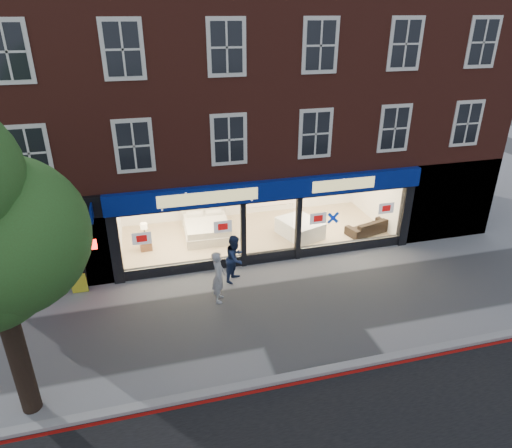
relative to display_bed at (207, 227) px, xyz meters
name	(u,v)px	position (x,y,z in m)	size (l,w,h in m)	color
ground	(298,307)	(1.99, -5.70, -0.46)	(120.00, 120.00, 0.00)	gray
kerb_line	(338,375)	(1.99, -8.80, -0.45)	(60.00, 0.10, 0.01)	#8C0A07
kerb_stone	(335,368)	(1.99, -8.60, -0.40)	(60.00, 0.25, 0.12)	gray
showroom_floor	(256,235)	(1.99, -0.45, -0.41)	(11.00, 4.50, 0.10)	tan
building	(244,65)	(1.98, 1.24, 6.21)	(19.00, 8.26, 10.30)	#5E261D
display_bed	(207,227)	(0.00, 0.00, 0.00)	(1.95, 2.33, 1.28)	silver
bedside_table	(146,243)	(-2.51, -0.65, -0.08)	(0.45, 0.45, 0.55)	brown
mattress_stack	(300,228)	(3.72, -1.05, -0.02)	(1.83, 2.06, 0.68)	silver
sofa	(368,226)	(6.59, -1.52, -0.07)	(1.96, 0.77, 0.57)	black
a_board	(79,282)	(-4.78, -3.00, -0.06)	(0.52, 0.34, 0.80)	gold
pedestrian_grey	(219,277)	(-0.35, -4.64, 0.43)	(0.64, 0.42, 1.77)	#A1A3A8
pedestrian_blue	(235,258)	(0.44, -3.56, 0.40)	(0.83, 0.65, 1.72)	#1B294D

